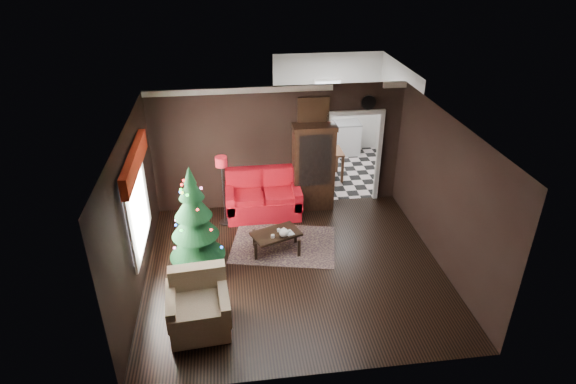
{
  "coord_description": "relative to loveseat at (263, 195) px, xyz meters",
  "views": [
    {
      "loc": [
        -1.07,
        -7.19,
        5.51
      ],
      "look_at": [
        0.0,
        0.9,
        1.15
      ],
      "focal_mm": 29.83,
      "sensor_mm": 36.0,
      "label": 1
    }
  ],
  "objects": [
    {
      "name": "teapot",
      "position": [
        0.26,
        -1.6,
        0.02
      ],
      "size": [
        0.26,
        0.26,
        0.19
      ],
      "primitive_type": null,
      "rotation": [
        0.0,
        0.0,
        -0.38
      ],
      "color": "silver",
      "rests_on": "coffee_table"
    },
    {
      "name": "book",
      "position": [
        0.31,
        -1.52,
        0.02
      ],
      "size": [
        0.15,
        0.06,
        0.2
      ],
      "primitive_type": "imported",
      "rotation": [
        0.0,
        0.0,
        0.34
      ],
      "color": "#846F5A",
      "rests_on": "coffee_table"
    },
    {
      "name": "kitchen_table",
      "position": [
        1.8,
        1.65,
        -0.12
      ],
      "size": [
        0.7,
        0.7,
        0.75
      ],
      "primitive_type": null,
      "color": "brown",
      "rests_on": "ground"
    },
    {
      "name": "cup_a",
      "position": [
        0.18,
        -1.4,
        -0.05
      ],
      "size": [
        0.07,
        0.07,
        0.06
      ],
      "primitive_type": "cylinder",
      "rotation": [
        0.0,
        0.0,
        -0.02
      ],
      "color": "silver",
      "rests_on": "coffee_table"
    },
    {
      "name": "coffee_table",
      "position": [
        0.12,
        -1.45,
        -0.28
      ],
      "size": [
        1.05,
        0.83,
        0.41
      ],
      "primitive_type": null,
      "rotation": [
        0.0,
        0.0,
        0.36
      ],
      "color": "black",
      "rests_on": "rug"
    },
    {
      "name": "floor_lamp",
      "position": [
        -0.86,
        -0.33,
        0.33
      ],
      "size": [
        0.27,
        0.27,
        1.55
      ],
      "primitive_type": null,
      "rotation": [
        0.0,
        0.0,
        -0.05
      ],
      "color": "black",
      "rests_on": "ground"
    },
    {
      "name": "painting",
      "position": [
        1.15,
        0.41,
        1.75
      ],
      "size": [
        0.62,
        0.05,
        0.52
      ],
      "primitive_type": "cube",
      "color": "#B37C50",
      "rests_on": "wall_back"
    },
    {
      "name": "wall_back",
      "position": [
        0.4,
        0.45,
        0.9
      ],
      "size": [
        5.5,
        0.0,
        5.5
      ],
      "primitive_type": "plane",
      "rotation": [
        1.57,
        0.0,
        0.0
      ],
      "color": "black",
      "rests_on": "ground"
    },
    {
      "name": "wall_right",
      "position": [
        3.15,
        -2.05,
        0.9
      ],
      "size": [
        0.0,
        5.5,
        5.5
      ],
      "primitive_type": "plane",
      "rotation": [
        1.57,
        0.0,
        -1.57
      ],
      "color": "black",
      "rests_on": "ground"
    },
    {
      "name": "armchair",
      "position": [
        -1.31,
        -3.38,
        -0.04
      ],
      "size": [
        1.02,
        1.02,
        0.97
      ],
      "primitive_type": null,
      "rotation": [
        0.0,
        0.0,
        0.08
      ],
      "color": "tan",
      "rests_on": "ground"
    },
    {
      "name": "left_window",
      "position": [
        -2.31,
        -1.85,
        0.95
      ],
      "size": [
        0.05,
        1.6,
        1.4
      ],
      "primitive_type": "cube",
      "color": "white",
      "rests_on": "wall_left"
    },
    {
      "name": "wall_clock",
      "position": [
        2.35,
        0.4,
        1.88
      ],
      "size": [
        0.32,
        0.32,
        0.06
      ],
      "primitive_type": "cylinder",
      "color": "white",
      "rests_on": "wall_back"
    },
    {
      "name": "loveseat",
      "position": [
        0.0,
        0.0,
        0.0
      ],
      "size": [
        1.7,
        0.9,
        1.0
      ],
      "primitive_type": null,
      "color": "#8E0801",
      "rests_on": "ground"
    },
    {
      "name": "valance",
      "position": [
        -2.23,
        -1.85,
        1.77
      ],
      "size": [
        0.12,
        2.1,
        0.35
      ],
      "primitive_type": "cube",
      "color": "maroon",
      "rests_on": "wall_left"
    },
    {
      "name": "floor",
      "position": [
        0.4,
        -2.05,
        -0.5
      ],
      "size": [
        5.5,
        5.5,
        0.0
      ],
      "primitive_type": "plane",
      "color": "black",
      "rests_on": "ground"
    },
    {
      "name": "doorway",
      "position": [
        2.1,
        0.45,
        0.55
      ],
      "size": [
        1.1,
        0.1,
        2.1
      ],
      "primitive_type": null,
      "color": "silver",
      "rests_on": "ground"
    },
    {
      "name": "kitchen_floor",
      "position": [
        2.1,
        1.95,
        -0.5
      ],
      "size": [
        3.0,
        3.0,
        0.0
      ],
      "primitive_type": "plane",
      "color": "silver",
      "rests_on": "ground"
    },
    {
      "name": "christmas_tree",
      "position": [
        -1.38,
        -1.77,
        0.55
      ],
      "size": [
        1.05,
        1.05,
        1.95
      ],
      "primitive_type": null,
      "rotation": [
        0.0,
        0.0,
        0.02
      ],
      "color": "black",
      "rests_on": "ground"
    },
    {
      "name": "wall_front",
      "position": [
        0.4,
        -4.55,
        0.9
      ],
      "size": [
        5.5,
        0.0,
        5.5
      ],
      "primitive_type": "plane",
      "rotation": [
        -1.57,
        0.0,
        0.0
      ],
      "color": "black",
      "rests_on": "ground"
    },
    {
      "name": "cup_b",
      "position": [
        0.04,
        -1.6,
        -0.05
      ],
      "size": [
        0.08,
        0.08,
        0.06
      ],
      "primitive_type": "cylinder",
      "rotation": [
        0.0,
        0.0,
        0.11
      ],
      "color": "silver",
      "rests_on": "coffee_table"
    },
    {
      "name": "rug",
      "position": [
        0.3,
        -1.25,
        -0.49
      ],
      "size": [
        2.33,
        1.9,
        0.01
      ],
      "primitive_type": "cube",
      "rotation": [
        0.0,
        0.0,
        -0.22
      ],
      "color": "#472F3D",
      "rests_on": "ground"
    },
    {
      "name": "ceiling",
      "position": [
        0.4,
        -2.05,
        2.3
      ],
      "size": [
        5.5,
        5.5,
        0.0
      ],
      "primitive_type": "plane",
      "rotation": [
        3.14,
        0.0,
        0.0
      ],
      "color": "white",
      "rests_on": "ground"
    },
    {
      "name": "wall_left",
      "position": [
        -2.35,
        -2.05,
        0.9
      ],
      "size": [
        0.0,
        5.5,
        5.5
      ],
      "primitive_type": "plane",
      "rotation": [
        1.57,
        0.0,
        1.57
      ],
      "color": "black",
      "rests_on": "ground"
    },
    {
      "name": "curio_cabinet",
      "position": [
        1.15,
        0.22,
        0.45
      ],
      "size": [
        0.9,
        0.45,
        1.9
      ],
      "primitive_type": null,
      "color": "black",
      "rests_on": "ground"
    },
    {
      "name": "kitchen_counter",
      "position": [
        2.1,
        3.15,
        -0.05
      ],
      "size": [
        1.8,
        0.6,
        0.9
      ],
      "primitive_type": "cube",
      "color": "white",
      "rests_on": "ground"
    },
    {
      "name": "kitchen_window",
      "position": [
        2.1,
        3.4,
        1.2
      ],
      "size": [
        0.7,
        0.06,
        0.7
      ],
      "primitive_type": "cube",
      "color": "white",
      "rests_on": "ground"
    }
  ]
}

